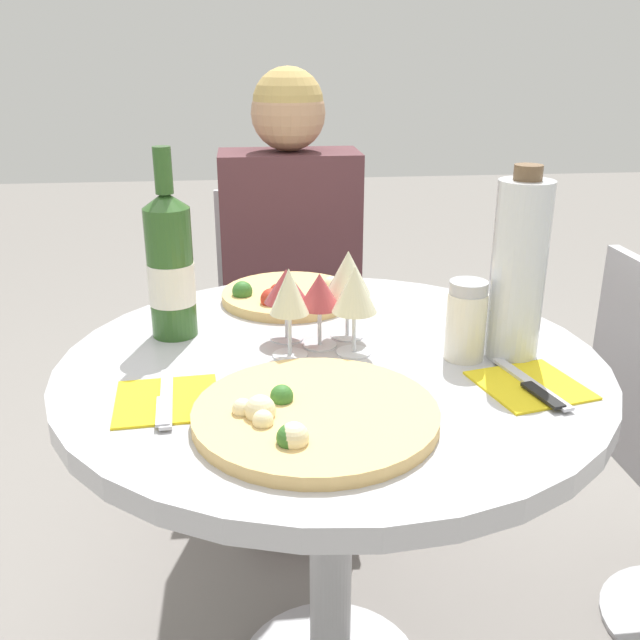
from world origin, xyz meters
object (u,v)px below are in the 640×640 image
at_px(chair_behind_diner, 290,340).
at_px(pizza_large, 312,415).
at_px(seated_diner, 293,318).
at_px(wine_bottle, 170,266).
at_px(tall_carafe, 518,269).
at_px(dining_table, 332,419).

distance_m(chair_behind_diner, pizza_large, 1.10).
bearing_deg(seated_diner, wine_bottle, 65.54).
bearing_deg(tall_carafe, dining_table, 176.68).
relative_size(chair_behind_diner, tall_carafe, 2.57).
xyz_separation_m(seated_diner, pizza_large, (-0.04, -0.91, 0.20)).
bearing_deg(tall_carafe, seated_diner, 114.25).
bearing_deg(wine_bottle, tall_carafe, -15.14).
bearing_deg(dining_table, pizza_large, -104.41).
xyz_separation_m(seated_diner, wine_bottle, (-0.25, -0.56, 0.32)).
xyz_separation_m(chair_behind_diner, seated_diner, (-0.00, -0.13, 0.12)).
relative_size(seated_diner, wine_bottle, 3.46).
relative_size(seated_diner, tall_carafe, 3.63).
relative_size(seated_diner, pizza_large, 3.36).
relative_size(dining_table, tall_carafe, 2.86).
distance_m(pizza_large, wine_bottle, 0.43).
height_order(chair_behind_diner, tall_carafe, tall_carafe).
bearing_deg(pizza_large, tall_carafe, 28.94).
distance_m(dining_table, pizza_large, 0.26).
bearing_deg(wine_bottle, seated_diner, 65.54).
height_order(seated_diner, tall_carafe, seated_diner).
bearing_deg(seated_diner, pizza_large, 87.62).
relative_size(chair_behind_diner, pizza_large, 2.38).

